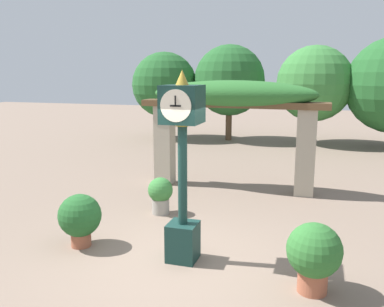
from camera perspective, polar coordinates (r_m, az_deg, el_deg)
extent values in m
plane|color=#7F6B5B|center=(6.85, -2.66, -14.96)|extent=(60.00, 60.00, 0.00)
cube|color=#14332D|center=(6.80, -1.29, -12.24)|extent=(0.47, 0.47, 0.63)
cylinder|color=#14332D|center=(6.44, -1.33, -3.14)|extent=(0.15, 0.15, 1.59)
cylinder|color=gold|center=(6.29, -1.36, 4.08)|extent=(0.24, 0.24, 0.04)
cube|color=#14332D|center=(6.25, -1.38, 6.92)|extent=(0.58, 0.58, 0.58)
cylinder|color=beige|center=(5.97, -2.31, 6.70)|extent=(0.48, 0.02, 0.48)
cylinder|color=beige|center=(6.54, -0.52, 7.11)|extent=(0.48, 0.02, 0.48)
cube|color=black|center=(5.96, -2.36, 6.69)|extent=(0.17, 0.01, 0.02)
cube|color=black|center=(5.95, -2.36, 7.38)|extent=(0.02, 0.01, 0.15)
cone|color=gold|center=(6.24, -1.39, 10.63)|extent=(0.20, 0.20, 0.23)
cube|color=#A89E89|center=(11.19, -3.86, 1.21)|extent=(0.47, 0.47, 2.16)
cube|color=#A89E89|center=(10.46, 15.68, 0.10)|extent=(0.47, 0.47, 2.16)
cube|color=brown|center=(10.29, 5.43, 6.82)|extent=(4.82, 0.13, 0.16)
cube|color=brown|center=(10.44, 5.61, 6.88)|extent=(4.82, 0.13, 0.16)
cube|color=brown|center=(10.60, 5.78, 6.94)|extent=(4.82, 0.13, 0.16)
cube|color=brown|center=(10.75, 5.95, 6.99)|extent=(4.82, 0.13, 0.16)
ellipsoid|color=#2D6B2D|center=(10.50, 5.73, 8.30)|extent=(4.25, 1.07, 0.70)
cylinder|color=#9E563D|center=(6.19, 16.54, -16.72)|extent=(0.41, 0.41, 0.34)
sphere|color=#2D6B2D|center=(5.99, 16.79, -12.86)|extent=(0.77, 0.77, 0.77)
cylinder|color=gray|center=(8.97, -4.42, -7.37)|extent=(0.38, 0.38, 0.33)
sphere|color=#387A38|center=(8.85, -4.46, -5.10)|extent=(0.54, 0.54, 0.54)
cylinder|color=#9E563D|center=(7.62, -15.30, -11.40)|extent=(0.35, 0.35, 0.29)
sphere|color=#235B28|center=(7.46, -15.47, -8.37)|extent=(0.76, 0.76, 0.76)
cylinder|color=brown|center=(19.16, -3.80, 4.31)|extent=(0.28, 0.28, 1.45)
sphere|color=#235B28|center=(19.03, -3.87, 9.60)|extent=(2.99, 2.99, 2.99)
cylinder|color=brown|center=(18.66, 5.17, 4.33)|extent=(0.28, 0.28, 1.60)
sphere|color=#235B28|center=(18.53, 5.28, 10.19)|extent=(3.16, 3.16, 3.16)
cylinder|color=brown|center=(18.30, 16.50, 3.58)|extent=(0.28, 0.28, 1.47)
sphere|color=#387A38|center=(18.16, 16.83, 9.38)|extent=(3.19, 3.19, 3.19)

